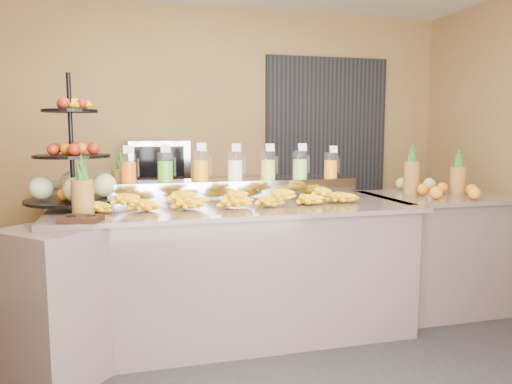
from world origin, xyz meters
name	(u,v)px	position (x,y,z in m)	size (l,w,h in m)	color
ground	(246,349)	(0.00, 0.00, 0.00)	(6.00, 6.00, 0.00)	black
room_envelope	(245,76)	(0.19, 0.79, 1.88)	(6.04, 5.02, 2.82)	olive
buffet_counter	(221,272)	(-0.12, 0.26, 0.47)	(2.75, 1.25, 0.93)	#866861
right_counter	(435,251)	(1.70, 0.40, 0.47)	(1.08, 0.88, 0.93)	#866861
back_ledge	(196,221)	(0.00, 2.25, 0.47)	(3.10, 0.55, 0.93)	#866861
pitcher_tray	(235,189)	(0.06, 0.58, 1.01)	(1.85, 0.30, 0.15)	gray
juice_pitcher_orange_a	(128,169)	(-0.72, 0.58, 1.17)	(0.11, 0.12, 0.28)	silver
juice_pitcher_green	(165,168)	(-0.46, 0.58, 1.17)	(0.12, 0.12, 0.28)	silver
juice_pitcher_orange_b	(201,167)	(-0.20, 0.58, 1.18)	(0.12, 0.12, 0.29)	silver
juice_pitcher_milk	(235,167)	(0.06, 0.58, 1.18)	(0.12, 0.12, 0.28)	silver
juice_pitcher_lemon	(268,166)	(0.32, 0.58, 1.17)	(0.12, 0.12, 0.28)	silver
juice_pitcher_lime	(300,166)	(0.58, 0.58, 1.17)	(0.12, 0.12, 0.28)	silver
juice_pitcher_orange_c	(331,166)	(0.84, 0.58, 1.17)	(0.11, 0.11, 0.26)	silver
banana_heap	(227,197)	(-0.08, 0.23, 1.00)	(1.90, 0.17, 0.16)	yellow
fruit_stand	(79,174)	(-1.04, 0.45, 1.16)	(0.76, 0.76, 0.90)	black
condiment_caddy	(81,219)	(-1.00, -0.11, 0.95)	(0.22, 0.16, 0.03)	black
pineapple_left_a	(83,193)	(-1.00, 0.09, 1.07)	(0.13, 0.13, 0.38)	brown
pineapple_left_b	(121,181)	(-0.78, 0.71, 1.08)	(0.13, 0.13, 0.40)	brown
right_fruit_pile	(440,185)	(1.70, 0.37, 1.01)	(0.50, 0.48, 0.27)	brown
oven_warmer	(158,160)	(-0.40, 2.25, 1.14)	(0.62, 0.43, 0.41)	gray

